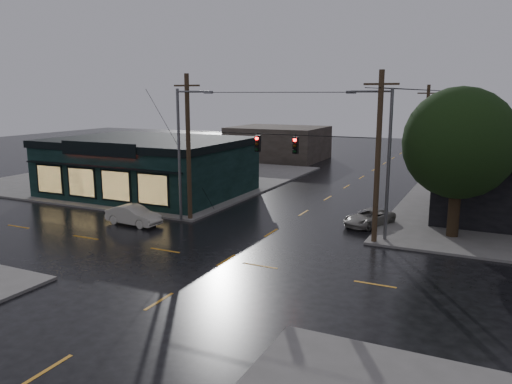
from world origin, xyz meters
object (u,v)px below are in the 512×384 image
at_px(utility_pole_nw, 190,220).
at_px(suv_silver, 369,218).
at_px(sedan_cream, 133,215).
at_px(utility_pole_ne, 374,243).
at_px(corner_tree, 459,143).

xyz_separation_m(utility_pole_nw, suv_silver, (11.77, 3.98, 0.56)).
bearing_deg(sedan_cream, suv_silver, -61.40).
xyz_separation_m(utility_pole_ne, suv_silver, (-1.23, 3.98, 0.56)).
height_order(corner_tree, suv_silver, corner_tree).
relative_size(sedan_cream, suv_silver, 1.01).
xyz_separation_m(utility_pole_ne, sedan_cream, (-15.81, -2.72, 0.67)).
bearing_deg(sedan_cream, utility_pole_nw, -41.99).
height_order(corner_tree, utility_pole_ne, corner_tree).
distance_m(utility_pole_nw, utility_pole_ne, 13.00).
xyz_separation_m(corner_tree, utility_pole_nw, (-17.12, -3.22, -5.90)).
xyz_separation_m(utility_pole_nw, sedan_cream, (-2.81, -2.72, 0.67)).
xyz_separation_m(utility_pole_nw, utility_pole_ne, (13.00, 0.00, 0.00)).
bearing_deg(utility_pole_ne, suv_silver, 107.14).
distance_m(utility_pole_ne, suv_silver, 4.20).
distance_m(corner_tree, suv_silver, 7.59).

